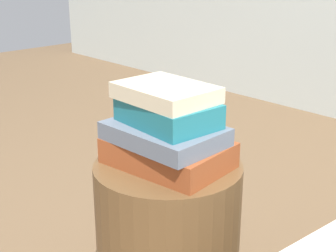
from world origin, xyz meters
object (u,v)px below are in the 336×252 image
Objects in this scene: book_rust at (168,152)px; book_teal at (167,112)px; side_table at (168,248)px; book_slate at (165,134)px; book_cream at (164,93)px.

book_teal is (-0.00, -0.00, 0.10)m from book_rust.
book_rust is (-0.00, 0.00, 0.27)m from side_table.
book_slate is 0.05m from book_teal.
book_cream reaches higher than book_rust.
book_teal reaches higher than book_slate.
book_teal reaches higher than side_table.
book_cream reaches higher than side_table.
book_teal is 1.00× the size of book_cream.
book_cream is at bearing -143.88° from book_rust.
book_slate is at bearing -79.96° from book_rust.
book_slate is 1.20× the size of book_cream.
side_table is 1.68× the size of book_rust.
book_teal is at bearing -176.09° from side_table.
book_teal reaches higher than book_rust.
side_table is 0.42m from book_cream.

